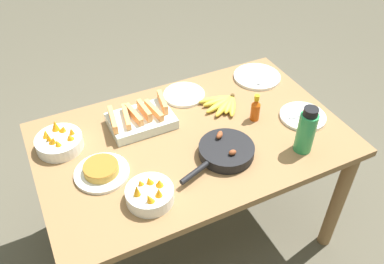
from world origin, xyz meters
The scene contains 13 objects.
ground_plane centered at (0.00, 0.00, 0.00)m, with size 14.00×14.00×0.00m, color #565142.
dining_table centered at (0.00, 0.00, 0.64)m, with size 1.43×0.90×0.74m.
banana_bunch centered at (0.25, 0.14, 0.76)m, with size 0.20×0.20×0.04m.
melon_tray centered at (-0.18, 0.19, 0.78)m, with size 0.31×0.21×0.10m.
skillet centered at (0.08, -0.18, 0.77)m, with size 0.39×0.25×0.08m.
frittata_plate_center centered at (-0.45, -0.05, 0.77)m, with size 0.23×0.23×0.05m.
empty_plate_near_front centered at (0.55, -0.11, 0.75)m, with size 0.23×0.23×0.02m.
empty_plate_far_left centered at (0.54, 0.29, 0.75)m, with size 0.26×0.26×0.02m.
empty_plate_far_right centered at (0.10, 0.31, 0.75)m, with size 0.22×0.22×0.02m.
fruit_bowl_mango centered at (-0.57, 0.20, 0.78)m, with size 0.21×0.21×0.11m.
fruit_bowl_citrus centered at (-0.31, -0.27, 0.78)m, with size 0.19×0.19×0.11m.
water_bottle centered at (0.41, -0.29, 0.85)m, with size 0.08×0.08×0.23m.
hot_sauce_bottle centered at (0.33, -0.02, 0.81)m, with size 0.04×0.04×0.14m.
Camera 1 is at (-0.62, -1.27, 2.01)m, focal length 38.00 mm.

